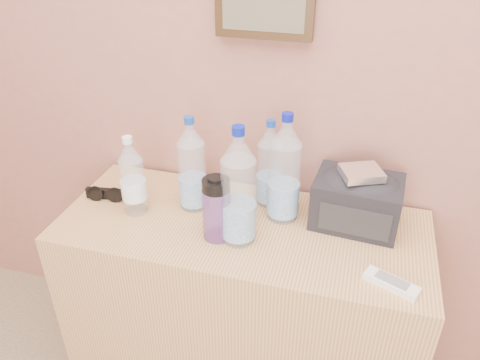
# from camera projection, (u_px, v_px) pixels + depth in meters

# --- Properties ---
(dresser) EXTENTS (1.19, 0.50, 0.74)m
(dresser) POSITION_uv_depth(u_px,v_px,m) (242.00, 307.00, 1.70)
(dresser) COLOR #9E7F4B
(dresser) RESTS_ON ground
(pet_large_a) EXTENTS (0.09, 0.09, 0.33)m
(pet_large_a) POSITION_uv_depth(u_px,v_px,m) (192.00, 169.00, 1.52)
(pet_large_a) COLOR silver
(pet_large_a) RESTS_ON dresser
(pet_large_b) EXTENTS (0.08, 0.08, 0.31)m
(pet_large_b) POSITION_uv_depth(u_px,v_px,m) (269.00, 168.00, 1.55)
(pet_large_b) COLOR white
(pet_large_b) RESTS_ON dresser
(pet_large_c) EXTENTS (0.10, 0.10, 0.37)m
(pet_large_c) POSITION_uv_depth(u_px,v_px,m) (284.00, 174.00, 1.46)
(pet_large_c) COLOR white
(pet_large_c) RESTS_ON dresser
(pet_large_d) EXTENTS (0.10, 0.10, 0.38)m
(pet_large_d) POSITION_uv_depth(u_px,v_px,m) (238.00, 193.00, 1.36)
(pet_large_d) COLOR white
(pet_large_d) RESTS_ON dresser
(pet_small) EXTENTS (0.08, 0.08, 0.27)m
(pet_small) POSITION_uv_depth(u_px,v_px,m) (133.00, 180.00, 1.51)
(pet_small) COLOR white
(pet_small) RESTS_ON dresser
(nalgene_bottle) EXTENTS (0.09, 0.09, 0.21)m
(nalgene_bottle) POSITION_uv_depth(u_px,v_px,m) (217.00, 208.00, 1.40)
(nalgene_bottle) COLOR #723F9E
(nalgene_bottle) RESTS_ON dresser
(sunglasses) EXTENTS (0.15, 0.07, 0.04)m
(sunglasses) POSITION_uv_depth(u_px,v_px,m) (107.00, 194.00, 1.63)
(sunglasses) COLOR black
(sunglasses) RESTS_ON dresser
(ac_remote) EXTENTS (0.15, 0.10, 0.02)m
(ac_remote) POSITION_uv_depth(u_px,v_px,m) (391.00, 283.00, 1.26)
(ac_remote) COLOR white
(ac_remote) RESTS_ON dresser
(toiletry_bag) EXTENTS (0.28, 0.21, 0.18)m
(toiletry_bag) POSITION_uv_depth(u_px,v_px,m) (357.00, 199.00, 1.47)
(toiletry_bag) COLOR black
(toiletry_bag) RESTS_ON dresser
(foil_packet) EXTENTS (0.15, 0.14, 0.02)m
(foil_packet) POSITION_uv_depth(u_px,v_px,m) (361.00, 173.00, 1.40)
(foil_packet) COLOR silver
(foil_packet) RESTS_ON toiletry_bag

